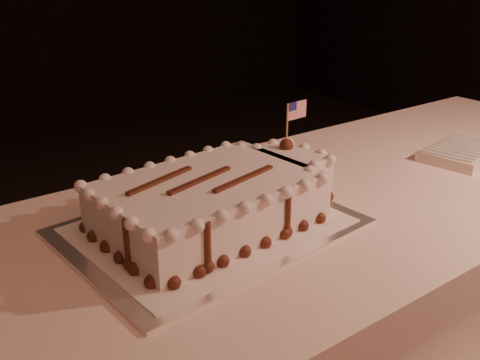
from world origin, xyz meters
TOP-DOWN VIEW (x-y plane):
  - banquet_table at (0.00, 0.60)m, footprint 2.40×0.80m
  - cake_board at (-0.28, 0.62)m, footprint 0.61×0.48m
  - doily at (-0.28, 0.62)m, footprint 0.55×0.43m
  - sheet_cake at (-0.25, 0.62)m, footprint 0.55×0.34m
  - napkin_stack at (0.53, 0.56)m, footprint 0.25×0.20m
  - side_plate at (0.08, 0.92)m, footprint 0.13×0.13m

SIDE VIEW (x-z plane):
  - banquet_table at x=0.00m, z-range 0.00..0.75m
  - cake_board at x=-0.28m, z-range 0.75..0.76m
  - side_plate at x=0.08m, z-range 0.75..0.76m
  - doily at x=-0.28m, z-range 0.76..0.76m
  - napkin_stack at x=0.53m, z-range 0.75..0.78m
  - sheet_cake at x=-0.25m, z-range 0.70..0.92m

